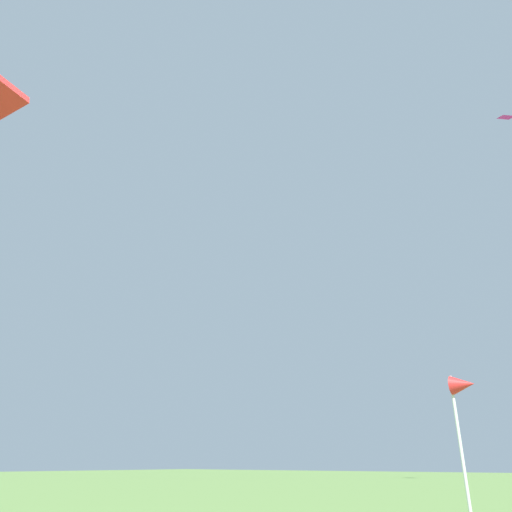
# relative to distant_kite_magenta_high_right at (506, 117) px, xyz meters

# --- Properties ---
(distant_kite_magenta_high_right) EXTENTS (0.78, 0.74, 0.46)m
(distant_kite_magenta_high_right) POSITION_rel_distant_kite_magenta_high_right_xyz_m (0.00, 0.00, 0.00)
(distant_kite_magenta_high_right) COLOR #DB2393
(marker_flag) EXTENTS (0.30, 0.24, 2.05)m
(marker_flag) POSITION_rel_distant_kite_magenta_high_right_xyz_m (1.10, -19.90, -17.30)
(marker_flag) COLOR silver
(marker_flag) RESTS_ON ground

